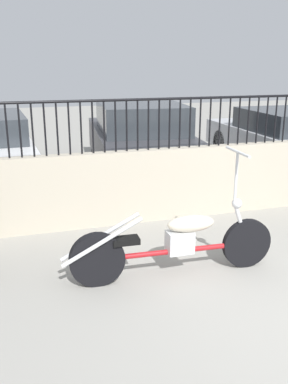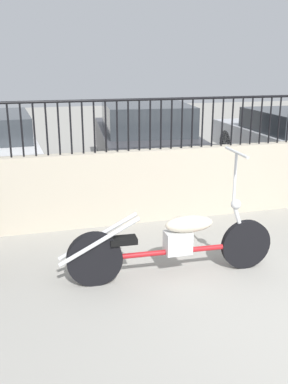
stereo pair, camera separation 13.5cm
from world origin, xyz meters
name	(u,v)px [view 1 (the left image)]	position (x,y,z in m)	size (l,w,h in m)	color
low_wall	(198,181)	(0.00, 2.91, 0.52)	(10.67, 0.18, 1.04)	#B2A893
fence_railing	(200,114)	(0.00, 2.91, 1.51)	(10.67, 0.04, 0.71)	black
motorcycle_red	(166,244)	(-1.11, 1.21, 0.38)	(2.33, 0.52, 1.35)	black
car_dark_grey	(140,139)	(-0.12, 5.52, 0.72)	(2.21, 4.44, 1.45)	black
car_silver	(284,137)	(3.10, 5.25, 0.64)	(2.05, 4.17, 1.25)	black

